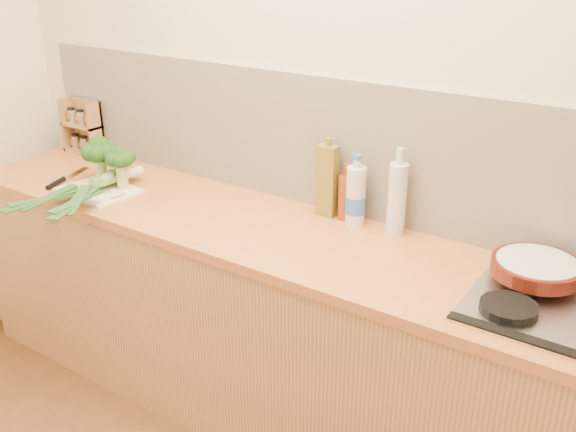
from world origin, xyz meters
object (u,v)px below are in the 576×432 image
skillet (538,268)px  spice_rack (84,130)px  chopping_board (99,190)px  gas_hob (571,309)px  chefs_knife (61,181)px

skillet → spice_rack: (-2.32, 0.13, 0.06)m
chopping_board → skillet: skillet is taller
gas_hob → skillet: size_ratio=1.46×
gas_hob → chopping_board: (-1.94, -0.11, -0.01)m
chefs_knife → skillet: 2.06m
spice_rack → chefs_knife: bearing=-54.0°
gas_hob → spice_rack: 2.46m
chefs_knife → skillet: skillet is taller
chopping_board → chefs_knife: size_ratio=1.09×
gas_hob → skillet: skillet is taller
gas_hob → chefs_knife: size_ratio=1.88×
chopping_board → chefs_knife: (-0.23, -0.02, 0.00)m
gas_hob → chopping_board: bearing=-176.9°
chefs_knife → chopping_board: bearing=-13.2°
gas_hob → chefs_knife: (-2.18, -0.13, -0.01)m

